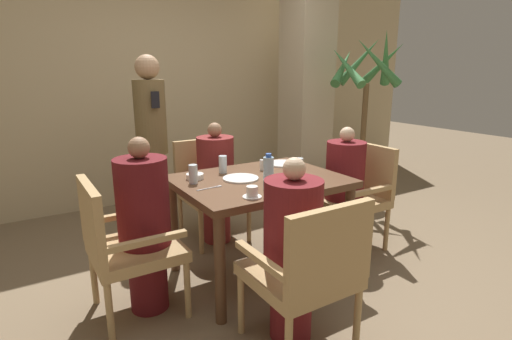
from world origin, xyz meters
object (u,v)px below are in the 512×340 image
diner_in_far_chair (216,182)px  plate_main_left (299,184)px  diner_in_near_chair (292,249)px  chair_far_side (209,185)px  chair_left_side (123,242)px  diner_in_left_chair (144,224)px  teacup_with_saucer (252,193)px  chair_right_side (356,191)px  potted_palm (361,149)px  diner_in_right_chair (344,188)px  plate_dessert_center (283,164)px  plate_main_right (241,178)px  chair_near_corner (308,269)px  glass_tall_far (223,164)px  water_bottle (268,173)px  bowl_small (195,176)px  standing_host (152,141)px  glass_tall_mid (193,174)px  glass_tall_near (299,167)px

diner_in_far_chair → plate_main_left: 1.02m
diner_in_near_chair → plate_main_left: size_ratio=4.18×
chair_far_side → diner_in_near_chair: diner_in_near_chair is taller
chair_left_side → plate_main_left: (1.12, -0.28, 0.27)m
diner_in_left_chair → teacup_with_saucer: (0.57, -0.35, 0.20)m
chair_right_side → potted_palm: 1.06m
diner_in_left_chair → diner_in_right_chair: 1.68m
diner_in_far_chair → plate_dessert_center: diner_in_far_chair is taller
chair_left_side → diner_in_near_chair: 1.03m
plate_main_right → teacup_with_saucer: bearing=-110.2°
chair_right_side → plate_main_left: chair_right_side is taller
diner_in_near_chair → teacup_with_saucer: (-0.04, 0.36, 0.23)m
chair_near_corner → glass_tall_far: (0.08, 1.12, 0.33)m
diner_in_near_chair → plate_main_right: bearing=82.1°
chair_near_corner → teacup_with_saucer: size_ratio=7.48×
diner_in_far_chair → potted_palm: size_ratio=0.56×
water_bottle → chair_right_side: bearing=13.7°
chair_left_side → glass_tall_far: size_ratio=6.78×
chair_right_side → diner_in_right_chair: (-0.14, 0.00, 0.05)m
bowl_small → water_bottle: size_ratio=0.52×
standing_host → water_bottle: bearing=-78.2°
plate_main_left → chair_near_corner: bearing=-123.2°
diner_in_far_chair → water_bottle: bearing=-95.6°
standing_host → plate_main_left: bearing=-69.7°
water_bottle → glass_tall_mid: water_bottle is taller
potted_palm → glass_tall_near: size_ratio=14.65×
diner_in_near_chair → glass_tall_mid: diner_in_near_chair is taller
diner_in_near_chair → glass_tall_near: (0.52, 0.62, 0.27)m
water_bottle → chair_far_side: bearing=85.1°
glass_tall_far → potted_palm: bearing=12.6°
glass_tall_mid → diner_in_right_chair: bearing=-5.6°
standing_host → glass_tall_far: (0.25, -0.91, -0.06)m
potted_palm → chair_far_side: bearing=175.1°
chair_left_side → teacup_with_saucer: chair_left_side is taller
chair_left_side → plate_main_left: chair_left_side is taller
teacup_with_saucer → diner_in_near_chair: bearing=-83.6°
diner_in_near_chair → glass_tall_near: diner_in_near_chair is taller
plate_dessert_center → plate_main_right: bearing=-158.0°
standing_host → glass_tall_mid: bearing=-93.0°
diner_in_right_chair → plate_dessert_center: (-0.45, 0.25, 0.21)m
chair_far_side → chair_near_corner: bearing=-97.8°
diner_in_far_chair → plate_main_left: bearing=-81.7°
diner_in_left_chair → diner_in_near_chair: (0.61, -0.71, -0.03)m
chair_far_side → water_bottle: bearing=-94.9°
plate_main_left → diner_in_far_chair: bearing=98.3°
teacup_with_saucer → standing_host: bearing=94.7°
chair_left_side → glass_tall_mid: (0.53, 0.13, 0.33)m
diner_in_left_chair → plate_main_right: 0.74m
diner_in_near_chair → glass_tall_mid: size_ratio=8.19×
water_bottle → diner_in_right_chair: bearing=15.6°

